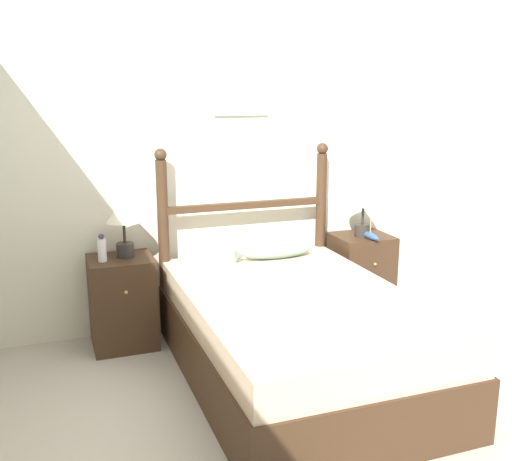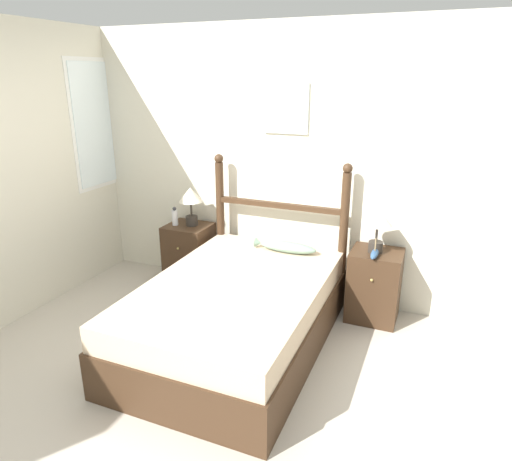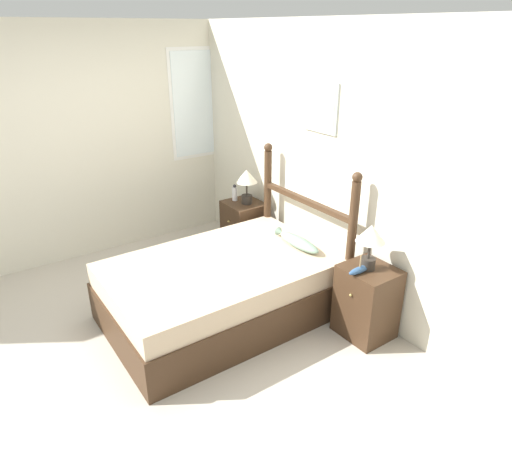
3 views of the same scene
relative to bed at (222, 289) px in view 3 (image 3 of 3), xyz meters
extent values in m
plane|color=#B7AD9E|center=(0.10, -0.60, -0.28)|extent=(16.00, 16.00, 0.00)
cube|color=beige|center=(0.10, 1.13, 1.00)|extent=(6.40, 0.06, 2.55)
cube|color=#ADB7B2|center=(0.01, 1.09, 1.53)|extent=(0.42, 0.02, 0.45)
cube|color=beige|center=(0.01, 1.08, 1.53)|extent=(0.36, 0.01, 0.39)
cube|color=beige|center=(-2.03, -0.60, 1.00)|extent=(0.06, 6.40, 2.55)
cube|color=white|center=(-1.99, 0.94, 1.32)|extent=(0.01, 0.80, 1.31)
cube|color=white|center=(-1.99, 0.94, 1.32)|extent=(0.01, 0.72, 1.23)
cube|color=#3D2819|center=(0.00, 0.00, -0.10)|extent=(1.32, 2.02, 0.36)
cube|color=#CCB293|center=(0.00, 0.00, 0.18)|extent=(1.28, 1.98, 0.20)
cylinder|color=#3D2819|center=(-0.62, 0.97, 0.37)|extent=(0.08, 0.08, 1.29)
sphere|color=#3D2819|center=(-0.62, 0.97, 1.05)|extent=(0.09, 0.09, 0.09)
cylinder|color=#3D2819|center=(0.62, 0.97, 0.37)|extent=(0.08, 0.08, 1.29)
sphere|color=#3D2819|center=(0.62, 0.97, 1.05)|extent=(0.09, 0.09, 0.09)
cube|color=#3D2819|center=(0.00, 0.97, 0.65)|extent=(1.24, 0.06, 0.05)
cube|color=#3D2819|center=(-0.94, 0.88, 0.04)|extent=(0.44, 0.39, 0.64)
sphere|color=tan|center=(-0.94, 0.67, 0.18)|extent=(0.02, 0.02, 0.02)
cube|color=#3D2819|center=(0.94, 0.88, 0.04)|extent=(0.44, 0.39, 0.64)
sphere|color=tan|center=(0.94, 0.67, 0.18)|extent=(0.02, 0.02, 0.02)
cylinder|color=#2D2823|center=(-0.91, 0.89, 0.41)|extent=(0.12, 0.12, 0.10)
cylinder|color=#2D2823|center=(-0.91, 0.89, 0.54)|extent=(0.02, 0.02, 0.15)
cone|color=beige|center=(-0.91, 0.89, 0.68)|extent=(0.24, 0.24, 0.14)
cylinder|color=#2D2823|center=(0.93, 0.85, 0.41)|extent=(0.12, 0.12, 0.10)
cylinder|color=#2D2823|center=(0.93, 0.85, 0.54)|extent=(0.02, 0.02, 0.15)
cone|color=beige|center=(0.93, 0.85, 0.68)|extent=(0.24, 0.24, 0.14)
cylinder|color=white|center=(-1.07, 0.83, 0.44)|extent=(0.06, 0.06, 0.16)
sphere|color=#333338|center=(-1.07, 0.83, 0.54)|extent=(0.04, 0.04, 0.04)
ellipsoid|color=#335684|center=(0.94, 0.75, 0.39)|extent=(0.06, 0.24, 0.05)
cylinder|color=#997F56|center=(0.94, 0.75, 0.47)|extent=(0.01, 0.01, 0.11)
ellipsoid|color=gray|center=(0.17, 0.76, 0.33)|extent=(0.53, 0.15, 0.10)
cone|color=gray|center=(-0.12, 0.76, 0.33)|extent=(0.06, 0.09, 0.09)
camera|label=1|loc=(-1.42, -3.16, 1.51)|focal=42.00mm
camera|label=2|loc=(1.39, -2.91, 1.82)|focal=32.00mm
camera|label=3|loc=(3.11, -1.79, 2.19)|focal=32.00mm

